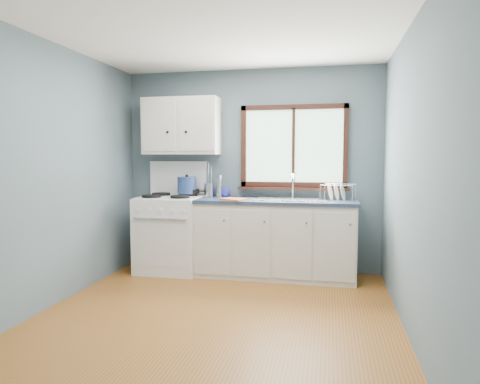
% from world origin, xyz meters
% --- Properties ---
extents(floor, '(3.20, 3.60, 0.02)m').
position_xyz_m(floor, '(0.00, 0.00, -0.01)').
color(floor, '#925620').
rests_on(floor, ground).
extents(ceiling, '(3.20, 3.60, 0.02)m').
position_xyz_m(ceiling, '(0.00, 0.00, 2.51)').
color(ceiling, white).
rests_on(ceiling, wall_back).
extents(wall_back, '(3.20, 0.02, 2.50)m').
position_xyz_m(wall_back, '(0.00, 1.81, 1.25)').
color(wall_back, slate).
rests_on(wall_back, ground).
extents(wall_front, '(3.20, 0.02, 2.50)m').
position_xyz_m(wall_front, '(0.00, -1.81, 1.25)').
color(wall_front, slate).
rests_on(wall_front, ground).
extents(wall_left, '(0.02, 3.60, 2.50)m').
position_xyz_m(wall_left, '(-1.61, 0.00, 1.25)').
color(wall_left, slate).
rests_on(wall_left, ground).
extents(wall_right, '(0.02, 3.60, 2.50)m').
position_xyz_m(wall_right, '(1.61, 0.00, 1.25)').
color(wall_right, slate).
rests_on(wall_right, ground).
extents(gas_range, '(0.76, 0.69, 1.36)m').
position_xyz_m(gas_range, '(-0.95, 1.47, 0.49)').
color(gas_range, white).
rests_on(gas_range, floor).
extents(base_cabinets, '(1.85, 0.60, 0.88)m').
position_xyz_m(base_cabinets, '(0.36, 1.49, 0.41)').
color(base_cabinets, silver).
rests_on(base_cabinets, floor).
extents(countertop, '(1.89, 0.64, 0.04)m').
position_xyz_m(countertop, '(0.36, 1.49, 0.90)').
color(countertop, '#202C44').
rests_on(countertop, base_cabinets).
extents(sink, '(0.84, 0.46, 0.44)m').
position_xyz_m(sink, '(0.54, 1.49, 0.86)').
color(sink, silver).
rests_on(sink, countertop).
extents(window, '(1.36, 0.10, 1.03)m').
position_xyz_m(window, '(0.54, 1.77, 1.48)').
color(window, '#9EC6A8').
rests_on(window, wall_back).
extents(upper_cabinets, '(0.95, 0.35, 0.70)m').
position_xyz_m(upper_cabinets, '(-0.85, 1.63, 1.80)').
color(upper_cabinets, silver).
rests_on(upper_cabinets, wall_back).
extents(skillet, '(0.42, 0.33, 0.05)m').
position_xyz_m(skillet, '(-0.76, 1.64, 0.99)').
color(skillet, black).
rests_on(skillet, gas_range).
extents(stockpot, '(0.28, 0.28, 0.24)m').
position_xyz_m(stockpot, '(-0.78, 1.60, 1.07)').
color(stockpot, navy).
rests_on(stockpot, gas_range).
extents(utensil_crock, '(0.16, 0.16, 0.42)m').
position_xyz_m(utensil_crock, '(-0.51, 1.67, 1.01)').
color(utensil_crock, silver).
rests_on(utensil_crock, countertop).
extents(thermos, '(0.08, 0.08, 0.27)m').
position_xyz_m(thermos, '(-0.37, 1.64, 1.06)').
color(thermos, silver).
rests_on(thermos, countertop).
extents(soap_bottle, '(0.11, 0.11, 0.27)m').
position_xyz_m(soap_bottle, '(-0.31, 1.68, 1.06)').
color(soap_bottle, '#2530C0').
rests_on(soap_bottle, countertop).
extents(dish_towel, '(0.33, 0.29, 0.02)m').
position_xyz_m(dish_towel, '(-0.11, 1.30, 0.93)').
color(dish_towel, '#D66630').
rests_on(dish_towel, countertop).
extents(dish_rack, '(0.43, 0.35, 0.20)m').
position_xyz_m(dish_rack, '(1.06, 1.54, 0.97)').
color(dish_rack, silver).
rests_on(dish_rack, countertop).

